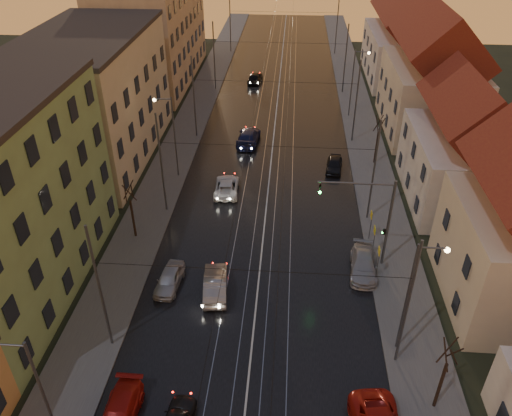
% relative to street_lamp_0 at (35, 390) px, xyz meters
% --- Properties ---
extents(road, '(16.00, 120.00, 0.04)m').
position_rel_street_lamp_0_xyz_m(road, '(9.10, 38.00, -4.87)').
color(road, black).
rests_on(road, ground).
extents(sidewalk_left, '(4.00, 120.00, 0.15)m').
position_rel_street_lamp_0_xyz_m(sidewalk_left, '(-0.90, 38.00, -4.81)').
color(sidewalk_left, '#4C4C4C').
rests_on(sidewalk_left, ground).
extents(sidewalk_right, '(4.00, 120.00, 0.15)m').
position_rel_street_lamp_0_xyz_m(sidewalk_right, '(19.10, 38.00, -4.81)').
color(sidewalk_right, '#4C4C4C').
rests_on(sidewalk_right, ground).
extents(tram_rail_0, '(0.06, 120.00, 0.03)m').
position_rel_street_lamp_0_xyz_m(tram_rail_0, '(6.90, 38.00, -4.83)').
color(tram_rail_0, gray).
rests_on(tram_rail_0, road).
extents(tram_rail_1, '(0.06, 120.00, 0.03)m').
position_rel_street_lamp_0_xyz_m(tram_rail_1, '(8.33, 38.00, -4.83)').
color(tram_rail_1, gray).
rests_on(tram_rail_1, road).
extents(tram_rail_2, '(0.06, 120.00, 0.03)m').
position_rel_street_lamp_0_xyz_m(tram_rail_2, '(9.87, 38.00, -4.83)').
color(tram_rail_2, gray).
rests_on(tram_rail_2, road).
extents(tram_rail_3, '(0.06, 120.00, 0.03)m').
position_rel_street_lamp_0_xyz_m(tram_rail_3, '(11.30, 38.00, -4.83)').
color(tram_rail_3, gray).
rests_on(tram_rail_3, road).
extents(apartment_left_2, '(10.00, 20.00, 12.00)m').
position_rel_street_lamp_0_xyz_m(apartment_left_2, '(-8.40, 32.00, 1.11)').
color(apartment_left_2, tan).
rests_on(apartment_left_2, ground).
extents(apartment_left_3, '(10.00, 24.00, 14.00)m').
position_rel_street_lamp_0_xyz_m(apartment_left_3, '(-8.40, 56.00, 2.11)').
color(apartment_left_3, '#987D62').
rests_on(apartment_left_3, ground).
extents(house_right_2, '(9.18, 12.24, 9.20)m').
position_rel_street_lamp_0_xyz_m(house_right_2, '(26.10, 26.00, -0.24)').
color(house_right_2, beige).
rests_on(house_right_2, ground).
extents(house_right_3, '(9.18, 14.28, 11.50)m').
position_rel_street_lamp_0_xyz_m(house_right_3, '(26.10, 41.00, 0.92)').
color(house_right_3, beige).
rests_on(house_right_3, ground).
extents(house_right_4, '(9.18, 16.32, 10.00)m').
position_rel_street_lamp_0_xyz_m(house_right_4, '(26.10, 59.00, 0.16)').
color(house_right_4, beige).
rests_on(house_right_4, ground).
extents(catenary_pole_l_1, '(0.16, 0.16, 9.00)m').
position_rel_street_lamp_0_xyz_m(catenary_pole_l_1, '(0.50, 7.00, -0.39)').
color(catenary_pole_l_1, '#595B60').
rests_on(catenary_pole_l_1, ground).
extents(catenary_pole_r_1, '(0.16, 0.16, 9.00)m').
position_rel_street_lamp_0_xyz_m(catenary_pole_r_1, '(17.70, 7.00, -0.39)').
color(catenary_pole_r_1, '#595B60').
rests_on(catenary_pole_r_1, ground).
extents(catenary_pole_l_2, '(0.16, 0.16, 9.00)m').
position_rel_street_lamp_0_xyz_m(catenary_pole_l_2, '(0.50, 22.00, -0.39)').
color(catenary_pole_l_2, '#595B60').
rests_on(catenary_pole_l_2, ground).
extents(catenary_pole_r_2, '(0.16, 0.16, 9.00)m').
position_rel_street_lamp_0_xyz_m(catenary_pole_r_2, '(17.70, 22.00, -0.39)').
color(catenary_pole_r_2, '#595B60').
rests_on(catenary_pole_r_2, ground).
extents(catenary_pole_l_3, '(0.16, 0.16, 9.00)m').
position_rel_street_lamp_0_xyz_m(catenary_pole_l_3, '(0.50, 37.00, -0.39)').
color(catenary_pole_l_3, '#595B60').
rests_on(catenary_pole_l_3, ground).
extents(catenary_pole_r_3, '(0.16, 0.16, 9.00)m').
position_rel_street_lamp_0_xyz_m(catenary_pole_r_3, '(17.70, 37.00, -0.39)').
color(catenary_pole_r_3, '#595B60').
rests_on(catenary_pole_r_3, ground).
extents(catenary_pole_l_4, '(0.16, 0.16, 9.00)m').
position_rel_street_lamp_0_xyz_m(catenary_pole_l_4, '(0.50, 52.00, -0.39)').
color(catenary_pole_l_4, '#595B60').
rests_on(catenary_pole_l_4, ground).
extents(catenary_pole_r_4, '(0.16, 0.16, 9.00)m').
position_rel_street_lamp_0_xyz_m(catenary_pole_r_4, '(17.70, 52.00, -0.39)').
color(catenary_pole_r_4, '#595B60').
rests_on(catenary_pole_r_4, ground).
extents(catenary_pole_l_5, '(0.16, 0.16, 9.00)m').
position_rel_street_lamp_0_xyz_m(catenary_pole_l_5, '(0.50, 70.00, -0.39)').
color(catenary_pole_l_5, '#595B60').
rests_on(catenary_pole_l_5, ground).
extents(catenary_pole_r_5, '(0.16, 0.16, 9.00)m').
position_rel_street_lamp_0_xyz_m(catenary_pole_r_5, '(17.70, 70.00, -0.39)').
color(catenary_pole_r_5, '#595B60').
rests_on(catenary_pole_r_5, ground).
extents(street_lamp_0, '(1.75, 0.32, 8.00)m').
position_rel_street_lamp_0_xyz_m(street_lamp_0, '(0.00, 0.00, 0.00)').
color(street_lamp_0, '#595B60').
rests_on(street_lamp_0, ground).
extents(street_lamp_1, '(1.75, 0.32, 8.00)m').
position_rel_street_lamp_0_xyz_m(street_lamp_1, '(18.21, 8.00, 0.00)').
color(street_lamp_1, '#595B60').
rests_on(street_lamp_1, ground).
extents(street_lamp_2, '(1.75, 0.32, 8.00)m').
position_rel_street_lamp_0_xyz_m(street_lamp_2, '(0.00, 28.00, 0.00)').
color(street_lamp_2, '#595B60').
rests_on(street_lamp_2, ground).
extents(street_lamp_3, '(1.75, 0.32, 8.00)m').
position_rel_street_lamp_0_xyz_m(street_lamp_3, '(18.21, 44.00, 0.00)').
color(street_lamp_3, '#595B60').
rests_on(street_lamp_3, ground).
extents(traffic_light_mast, '(5.30, 0.32, 7.20)m').
position_rel_street_lamp_0_xyz_m(traffic_light_mast, '(17.10, 16.00, -0.29)').
color(traffic_light_mast, '#595B60').
rests_on(traffic_light_mast, ground).
extents(bare_tree_0, '(1.09, 1.09, 5.11)m').
position_rel_street_lamp_0_xyz_m(bare_tree_0, '(-1.09, 18.00, -2.40)').
color(bare_tree_0, black).
rests_on(bare_tree_0, ground).
extents(bare_tree_1, '(1.09, 1.09, 5.11)m').
position_rel_street_lamp_0_xyz_m(bare_tree_1, '(19.31, 4.00, -2.40)').
color(bare_tree_1, black).
rests_on(bare_tree_1, ground).
extents(bare_tree_2, '(1.09, 1.09, 5.11)m').
position_rel_street_lamp_0_xyz_m(bare_tree_2, '(19.51, 32.00, -2.40)').
color(bare_tree_2, black).
rests_on(bare_tree_2, ground).
extents(driving_car_1, '(2.05, 4.59, 1.46)m').
position_rel_street_lamp_0_xyz_m(driving_car_1, '(6.20, 12.16, -4.15)').
color(driving_car_1, gray).
rests_on(driving_car_1, ground).
extents(driving_car_2, '(2.29, 4.62, 1.26)m').
position_rel_street_lamp_0_xyz_m(driving_car_2, '(5.34, 25.39, -4.26)').
color(driving_car_2, silver).
rests_on(driving_car_2, ground).
extents(driving_car_3, '(2.48, 5.44, 1.54)m').
position_rel_street_lamp_0_xyz_m(driving_car_3, '(6.44, 35.70, -4.11)').
color(driving_car_3, '#161A42').
rests_on(driving_car_3, ground).
extents(driving_car_4, '(2.17, 4.43, 1.46)m').
position_rel_street_lamp_0_xyz_m(driving_car_4, '(5.67, 55.27, -4.16)').
color(driving_car_4, black).
rests_on(driving_car_4, ground).
extents(parked_left_2, '(1.86, 4.44, 1.28)m').
position_rel_street_lamp_0_xyz_m(parked_left_2, '(2.61, 1.82, -4.25)').
color(parked_left_2, '#A61710').
rests_on(parked_left_2, ground).
extents(parked_left_3, '(1.82, 3.86, 1.28)m').
position_rel_street_lamp_0_xyz_m(parked_left_3, '(2.90, 12.51, -4.25)').
color(parked_left_3, '#A9A9AF').
rests_on(parked_left_3, ground).
extents(parked_right_1, '(2.26, 4.73, 1.33)m').
position_rel_street_lamp_0_xyz_m(parked_right_1, '(16.62, 15.06, -4.22)').
color(parked_right_1, '#A8A8AE').
rests_on(parked_right_1, ground).
extents(parked_right_2, '(1.92, 3.88, 1.27)m').
position_rel_street_lamp_0_xyz_m(parked_right_2, '(15.37, 30.28, -4.25)').
color(parked_right_2, black).
rests_on(parked_right_2, ground).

